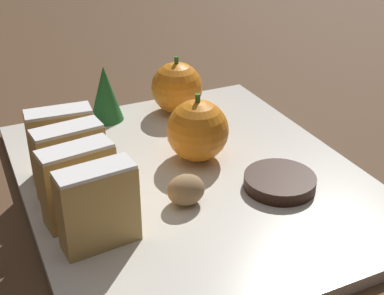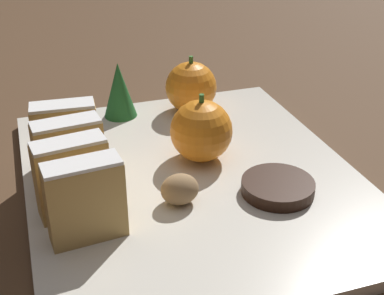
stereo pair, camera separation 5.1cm
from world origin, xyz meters
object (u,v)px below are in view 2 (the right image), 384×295
object	(u,v)px
walnut	(180,189)
chocolate_cookie	(278,187)
orange_far	(191,87)
orange_near	(201,131)

from	to	relation	value
walnut	chocolate_cookie	size ratio (longest dim) A/B	0.51
orange_far	chocolate_cookie	xyz separation A→B (m)	(0.02, -0.20, -0.02)
orange_far	walnut	xyz separation A→B (m)	(-0.07, -0.18, -0.02)
orange_near	orange_far	distance (m)	0.12
orange_far	chocolate_cookie	world-z (taller)	orange_far
orange_near	chocolate_cookie	size ratio (longest dim) A/B	1.05
orange_far	walnut	distance (m)	0.20
orange_far	chocolate_cookie	bearing A→B (deg)	-84.41
orange_far	chocolate_cookie	distance (m)	0.20
orange_far	chocolate_cookie	size ratio (longest dim) A/B	1.03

